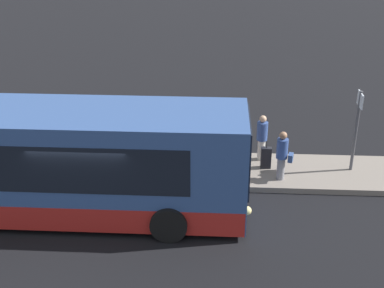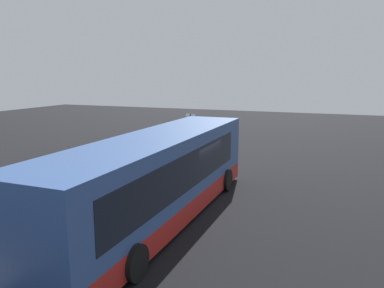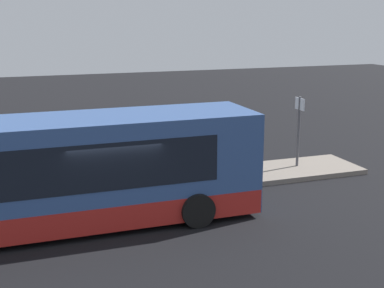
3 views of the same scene
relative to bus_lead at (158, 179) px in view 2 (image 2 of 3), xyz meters
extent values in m
plane|color=black|center=(2.03, -0.26, -1.53)|extent=(80.00, 80.00, 0.00)
cube|color=slate|center=(2.03, 2.54, -1.44)|extent=(20.00, 2.40, 0.19)
cube|color=#33518C|center=(0.06, 0.00, 0.09)|extent=(12.48, 2.54, 2.91)
cube|color=#B2231E|center=(0.06, 0.00, -1.01)|extent=(12.42, 2.56, 0.70)
cube|color=black|center=(-0.25, 0.00, 0.44)|extent=(10.23, 2.57, 1.28)
cube|color=black|center=(6.32, 0.00, 0.52)|extent=(0.06, 2.24, 1.86)
sphere|color=#F9E58C|center=(6.34, 0.70, -0.91)|extent=(0.24, 0.24, 0.24)
sphere|color=#F9E58C|center=(6.34, -0.70, -0.91)|extent=(0.24, 0.24, 0.24)
cylinder|color=black|center=(4.30, 1.27, -1.04)|extent=(0.97, 0.30, 0.97)
cylinder|color=black|center=(4.30, -1.27, -1.04)|extent=(0.97, 0.30, 0.97)
cylinder|color=black|center=(-3.81, 1.27, -1.04)|extent=(0.97, 0.30, 0.97)
cylinder|color=black|center=(-3.81, -1.27, -1.04)|extent=(0.97, 0.30, 0.97)
cylinder|color=#4C476B|center=(3.66, 2.30, -0.97)|extent=(0.36, 0.36, 0.75)
cylinder|color=#8CB766|center=(3.66, 2.30, -0.27)|extent=(0.52, 0.52, 0.65)
sphere|color=#9E7051|center=(3.66, 2.30, 0.17)|extent=(0.24, 0.24, 0.24)
cube|color=black|center=(3.57, 2.59, -0.55)|extent=(0.31, 0.22, 0.24)
cylinder|color=gray|center=(7.47, 1.94, -0.98)|extent=(0.30, 0.30, 0.72)
cylinder|color=#334C8C|center=(7.47, 1.94, -0.30)|extent=(0.42, 0.42, 0.63)
sphere|color=#9E7051|center=(7.47, 1.94, 0.13)|extent=(0.24, 0.24, 0.24)
cube|color=#334C7F|center=(7.74, 1.87, -0.57)|extent=(0.21, 0.31, 0.24)
cylinder|color=silver|center=(6.95, 3.28, -0.99)|extent=(0.30, 0.30, 0.71)
cylinder|color=#334C8C|center=(6.95, 3.28, -0.32)|extent=(0.43, 0.43, 0.62)
sphere|color=tan|center=(6.95, 3.28, 0.11)|extent=(0.23, 0.23, 0.23)
cube|color=black|center=(7.07, 2.68, -0.99)|extent=(0.34, 0.19, 0.71)
cylinder|color=black|center=(7.07, 2.68, -0.52)|extent=(0.02, 0.02, 0.24)
cylinder|color=#4C4C51|center=(9.81, 2.70, -0.01)|extent=(0.10, 0.10, 2.66)
cube|color=silver|center=(9.81, 2.70, 1.05)|extent=(0.04, 0.62, 0.45)
cylinder|color=#3F3F44|center=(3.13, 2.88, -1.02)|extent=(0.44, 0.44, 0.65)
camera|label=1|loc=(5.56, -12.86, 6.64)|focal=50.00mm
camera|label=2|loc=(-11.39, -5.84, 3.62)|focal=35.00mm
camera|label=3|loc=(-0.57, -14.46, 4.27)|focal=50.00mm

